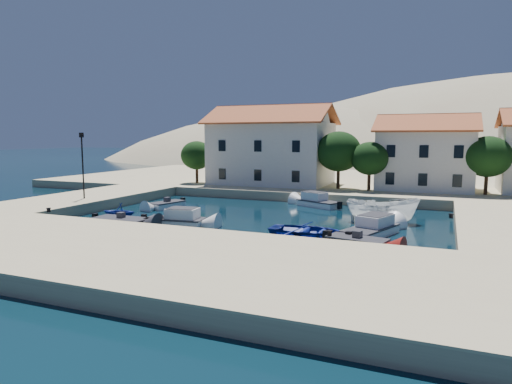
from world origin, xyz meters
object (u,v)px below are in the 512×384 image
building_left (272,144)px  cabin_cruiser_east (370,229)px  lamppost (82,159)px  cabin_cruiser_south (175,220)px  rowboat_south (308,237)px  boat_east (382,222)px  building_mid (426,151)px

building_left → cabin_cruiser_east: size_ratio=2.67×
lamppost → cabin_cruiser_south: lamppost is taller
building_left → cabin_cruiser_south: building_left is taller
building_left → lamppost: 23.10m
cabin_cruiser_south → cabin_cruiser_east: 14.63m
cabin_cruiser_south → rowboat_south: size_ratio=0.87×
cabin_cruiser_south → boat_east: 16.47m
rowboat_south → cabin_cruiser_east: bearing=-62.8°
cabin_cruiser_south → rowboat_south: 10.62m
lamppost → cabin_cruiser_south: 13.84m
building_mid → lamppost: building_mid is taller
building_mid → cabin_cruiser_south: (-16.91, -24.83, -4.75)m
cabin_cruiser_south → rowboat_south: (10.61, 0.16, -0.48)m
building_mid → cabin_cruiser_south: 30.41m
building_left → cabin_cruiser_east: building_left is taller
lamppost → rowboat_south: size_ratio=1.14×
lamppost → cabin_cruiser_south: size_ratio=1.31×
lamppost → boat_east: bearing=8.1°
rowboat_south → cabin_cruiser_south: bearing=90.7°
cabin_cruiser_south → rowboat_south: cabin_cruiser_south is taller
building_mid → cabin_cruiser_east: bearing=-96.1°
cabin_cruiser_east → cabin_cruiser_south: bearing=116.6°
lamppost → rowboat_south: lamppost is taller
building_mid → cabin_cruiser_east: (-2.44, -22.68, -4.75)m
lamppost → building_left: bearing=60.1°
rowboat_south → boat_east: 8.50m
rowboat_south → cabin_cruiser_east: size_ratio=0.99×
cabin_cruiser_east → rowboat_south: bearing=135.5°
lamppost → cabin_cruiser_east: (27.06, -1.68, -4.28)m
building_mid → cabin_cruiser_east: building_mid is taller
building_left → boat_east: (15.65, -16.15, -5.94)m
lamppost → rowboat_south: bearing=-9.0°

